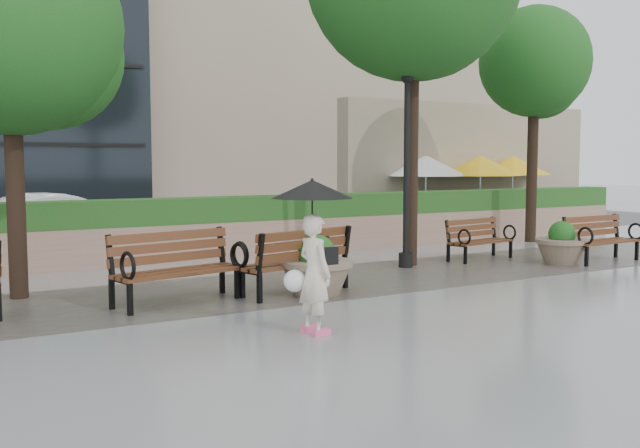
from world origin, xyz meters
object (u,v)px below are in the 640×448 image
bench_4 (602,249)px  car_right (60,221)px  lamppost (406,183)px  planter_left (317,272)px  bench_2 (294,274)px  bench_1 (179,283)px  planter_right (562,247)px  pedestrian (313,241)px  bench_3 (480,248)px

bench_4 → car_right: bearing=136.1°
lamppost → planter_left: bearing=-151.7°
bench_2 → bench_4: 7.37m
bench_1 → planter_right: size_ratio=1.96×
planter_left → lamppost: size_ratio=0.30×
bench_2 → pedestrian: 2.82m
planter_left → car_right: car_right is taller
bench_3 → planter_right: (1.06, -1.31, 0.09)m
planter_left → pedestrian: size_ratio=0.61×
planter_right → car_right: (-8.47, 8.08, 0.33)m
planter_left → car_right: (-2.29, 8.49, 0.30)m
planter_right → pedestrian: pedestrian is taller
bench_2 → planter_right: 6.42m
bench_2 → lamppost: lamppost is taller
bench_4 → bench_1: bearing=175.7°
car_right → planter_right: bearing=-144.6°
bench_2 → planter_right: bearing=167.4°
bench_1 → lamppost: bearing=1.9°
bench_3 → lamppost: size_ratio=0.44×
bench_4 → planter_left: planter_left is taller
bench_4 → planter_left: bearing=178.8°
bench_2 → bench_4: bearing=165.3°
planter_left → bench_4: bearing=1.2°
planter_left → car_right: 8.80m
bench_1 → bench_3: (7.25, 1.26, -0.06)m
planter_right → pedestrian: bearing=-161.2°
planter_right → bench_2: bearing=-179.2°
bench_1 → planter_left: bearing=-23.1°
bench_2 → lamppost: size_ratio=0.53×
bench_2 → pedestrian: pedestrian is taller
bench_3 → lamppost: (-2.08, -0.07, 1.45)m
planter_right → lamppost: 3.63m
bench_4 → lamppost: (-4.07, 1.50, 1.42)m
bench_1 → planter_right: bearing=-11.3°
bench_2 → bench_3: size_ratio=1.21×
bench_2 → planter_right: bench_2 is taller
planter_left → lamppost: lamppost is taller
planter_right → lamppost: size_ratio=0.28×
planter_left → planter_right: (6.19, 0.41, -0.03)m
bench_4 → car_right: 12.58m
bench_3 → lamppost: lamppost is taller
bench_4 → planter_right: 0.98m
car_right → pedestrian: (0.97, -10.63, 0.47)m
bench_2 → pedestrian: size_ratio=1.10×
car_right → bench_2: bearing=-176.8°
bench_1 → car_right: bearing=80.1°
bench_2 → bench_4: bench_2 is taller
bench_3 → lamppost: 2.53m
bench_4 → pedestrian: 8.78m
bench_2 → car_right: (-2.05, 8.17, 0.37)m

